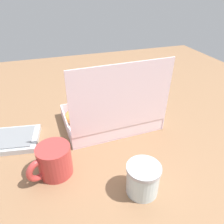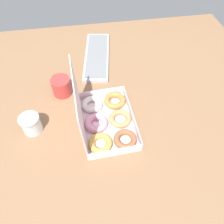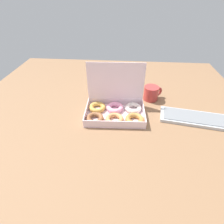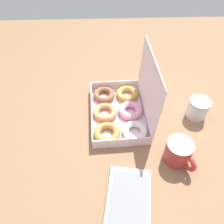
% 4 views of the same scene
% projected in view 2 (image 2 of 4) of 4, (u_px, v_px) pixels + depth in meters
% --- Properties ---
extents(ground_plane, '(1.80, 1.80, 0.02)m').
position_uv_depth(ground_plane, '(111.00, 132.00, 0.99)').
color(ground_plane, '#866143').
extents(donut_box, '(0.36, 0.26, 0.28)m').
position_uv_depth(donut_box, '(105.00, 119.00, 0.98)').
color(donut_box, white).
rests_on(donut_box, ground_plane).
extents(keyboard, '(0.45, 0.21, 0.02)m').
position_uv_depth(keyboard, '(97.00, 56.00, 1.29)').
color(keyboard, '#B6BBC1').
rests_on(keyboard, ground_plane).
extents(coffee_mug, '(0.13, 0.09, 0.09)m').
position_uv_depth(coffee_mug, '(61.00, 86.00, 1.09)').
color(coffee_mug, '#B43735').
rests_on(coffee_mug, ground_plane).
extents(glass_jar, '(0.09, 0.09, 0.09)m').
position_uv_depth(glass_jar, '(31.00, 124.00, 0.95)').
color(glass_jar, silver).
rests_on(glass_jar, ground_plane).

